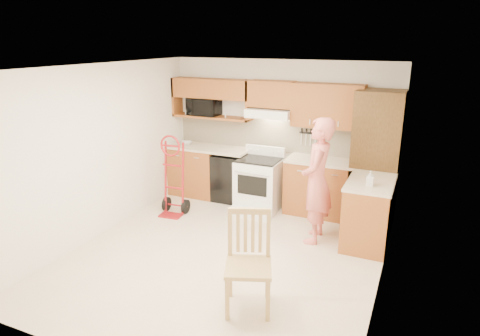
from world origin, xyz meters
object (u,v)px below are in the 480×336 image
Objects in this scene: range at (258,181)px; person at (317,181)px; dining_chair at (248,264)px; microwave at (204,107)px; hand_truck at (172,180)px.

person is (1.18, -0.71, 0.38)m from range.
dining_chair is at bearing -11.51° from person.
microwave is 3.90m from dining_chair.
hand_truck is 1.13× the size of dining_chair.
person is 2.41m from hand_truck.
hand_truck is at bearing 117.84° from dining_chair.
microwave reaches higher than hand_truck.
person reaches higher than dining_chair.
microwave is 0.32× the size of person.
microwave is at bearing 104.26° from dining_chair.
person is 1.97m from dining_chair.
range is 0.58× the size of person.
microwave is at bearing -119.69° from person.
microwave is 1.56m from hand_truck.
person is (2.40, -1.14, -0.74)m from microwave.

